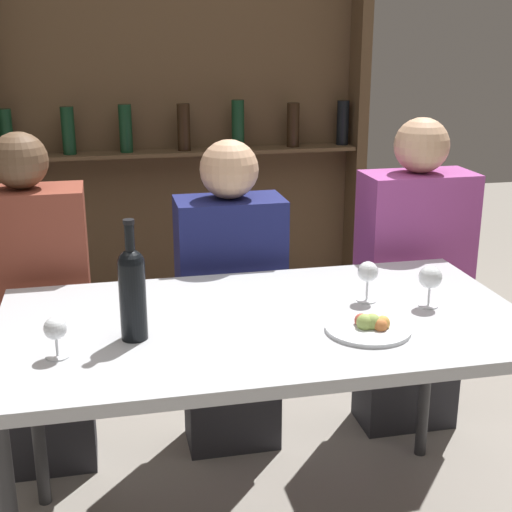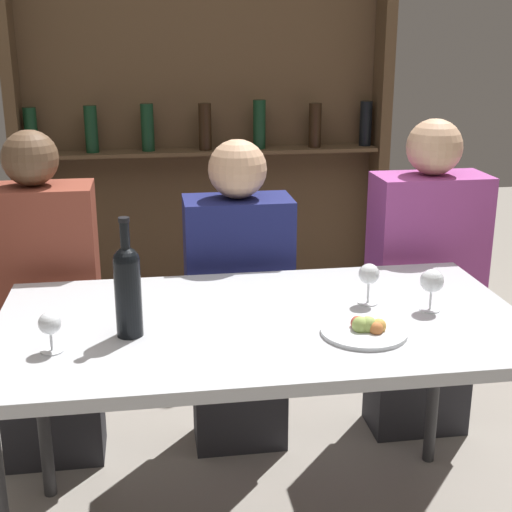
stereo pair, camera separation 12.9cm
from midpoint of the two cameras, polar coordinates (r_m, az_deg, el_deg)
dining_table at (r=2.09m, az=2.28°, el=-6.55°), size 1.52×0.82×0.77m
wine_rack_wall at (r=3.89m, az=-3.26°, el=11.74°), size 2.00×0.21×2.31m
wine_bottle at (r=1.92m, az=-8.36°, el=-2.44°), size 0.07×0.07×0.33m
wine_glass_0 at (r=1.89m, az=-14.30°, el=-5.42°), size 0.06×0.06×0.11m
wine_glass_1 at (r=2.18m, az=10.70°, el=-1.57°), size 0.06×0.06×0.13m
wine_glass_2 at (r=2.17m, az=15.55°, el=-2.04°), size 0.07×0.07×0.13m
food_plate_0 at (r=1.99m, az=10.57°, el=-5.82°), size 0.24×0.24×0.05m
seated_person_left at (r=2.68m, az=-15.22°, el=-4.49°), size 0.40×0.22×1.25m
seated_person_center at (r=2.69m, az=-0.03°, el=-4.15°), size 0.39×0.22×1.20m
seated_person_right at (r=2.88m, az=14.51°, el=-2.75°), size 0.42×0.22×1.26m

